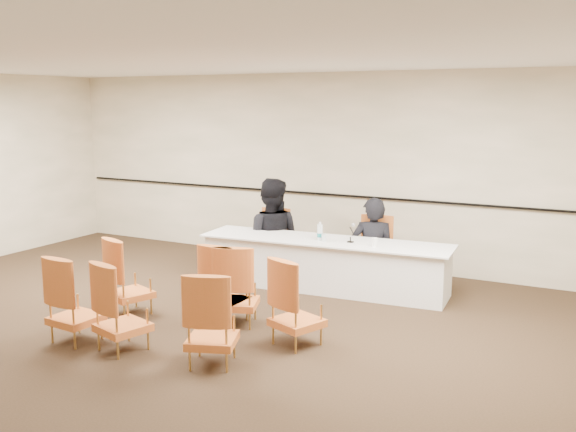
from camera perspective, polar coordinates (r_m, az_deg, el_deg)
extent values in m
plane|color=black|center=(7.14, -9.88, -10.90)|extent=(10.00, 10.00, 0.00)
plane|color=white|center=(6.69, -10.68, 13.87)|extent=(10.00, 10.00, 0.00)
cube|color=#B1AB8B|center=(10.18, 3.71, 4.20)|extent=(10.00, 0.04, 3.00)
cube|color=black|center=(10.19, 3.59, 1.94)|extent=(9.80, 0.04, 0.03)
imported|color=black|center=(9.15, 7.53, -3.65)|extent=(0.72, 0.58, 1.71)
imported|color=black|center=(9.66, -1.55, -2.28)|extent=(1.11, 0.98, 1.92)
cube|color=white|center=(8.55, 5.94, -2.42)|extent=(0.32, 0.24, 0.00)
cylinder|color=silver|center=(8.63, 3.21, -1.95)|extent=(0.08, 0.08, 0.10)
cylinder|color=white|center=(8.37, 7.70, -2.34)|extent=(0.10, 0.10, 0.12)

